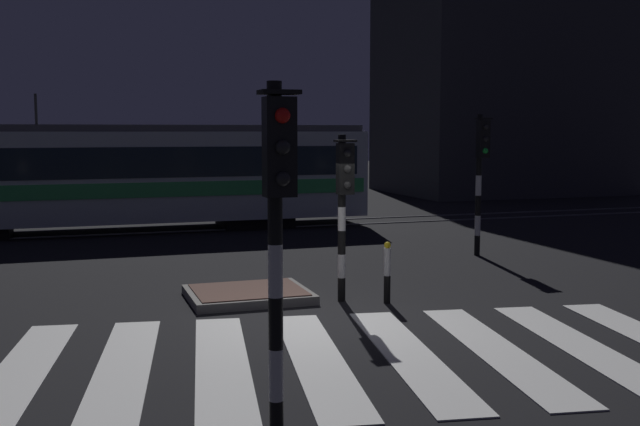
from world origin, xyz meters
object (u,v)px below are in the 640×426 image
(bollard_island_edge, at_px, (387,272))
(traffic_light_kerb_mid_left, at_px, (277,212))
(traffic_light_corner_far_right, at_px, (481,163))
(tram, at_px, (119,175))
(traffic_light_median_centre, at_px, (344,193))

(bollard_island_edge, bearing_deg, traffic_light_kerb_mid_left, -122.49)
(traffic_light_corner_far_right, bearing_deg, bollard_island_edge, -136.34)
(traffic_light_corner_far_right, relative_size, tram, 0.22)
(traffic_light_median_centre, distance_m, traffic_light_kerb_mid_left, 6.47)
(tram, height_order, bollard_island_edge, tram)
(traffic_light_median_centre, xyz_separation_m, bollard_island_edge, (0.71, -0.33, -1.42))
(tram, xyz_separation_m, bollard_island_edge, (3.91, -11.47, -1.19))
(traffic_light_median_centre, xyz_separation_m, traffic_light_corner_far_right, (4.91, 3.67, 0.31))
(traffic_light_kerb_mid_left, bearing_deg, tram, 91.37)
(traffic_light_corner_far_right, distance_m, traffic_light_kerb_mid_left, 12.23)
(traffic_light_kerb_mid_left, relative_size, tram, 0.23)
(bollard_island_edge, bearing_deg, traffic_light_median_centre, 155.15)
(tram, bearing_deg, traffic_light_median_centre, -74.00)
(tram, bearing_deg, traffic_light_kerb_mid_left, -88.63)
(traffic_light_corner_far_right, relative_size, bollard_island_edge, 3.13)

